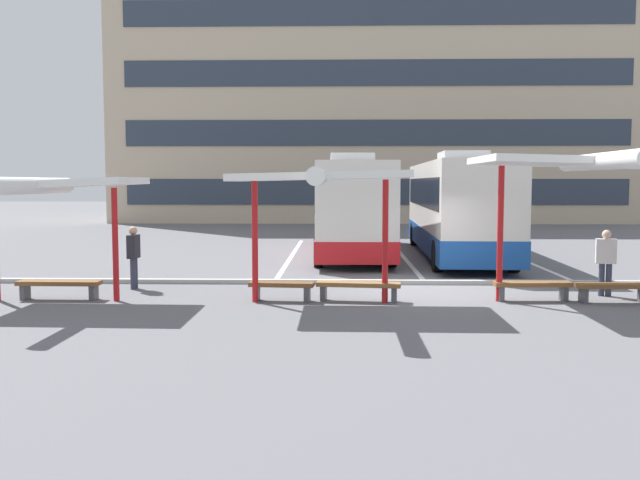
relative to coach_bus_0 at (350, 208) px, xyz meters
name	(u,v)px	position (x,y,z in m)	size (l,w,h in m)	color
ground_plane	(431,289)	(1.97, -9.03, -1.79)	(160.00, 160.00, 0.00)	slate
terminal_building	(371,91)	(1.99, 26.62, 7.93)	(36.05, 15.37, 22.19)	#C6B293
coach_bus_0	(350,208)	(0.00, 0.00, 0.00)	(2.88, 12.22, 3.81)	silver
coach_bus_1	(456,209)	(3.92, -1.04, -0.01)	(2.91, 12.37, 3.83)	silver
lane_stripe_0	(291,256)	(-2.22, -1.28, -1.79)	(0.16, 14.00, 0.01)	white
lane_stripe_1	(403,257)	(1.97, -1.28, -1.79)	(0.16, 14.00, 0.01)	white
lane_stripe_2	(517,257)	(6.16, -1.28, -1.79)	(0.16, 14.00, 0.01)	white
waiting_shelter_0	(49,188)	(-7.05, -11.31, 0.86)	(3.83, 4.25, 2.89)	red
bench_0	(59,285)	(-7.05, -10.91, -1.45)	(1.96, 0.45, 0.45)	brown
waiting_shelter_1	(320,179)	(-0.87, -11.36, 1.05)	(4.00, 4.49, 3.07)	red
bench_1	(282,287)	(-1.77, -10.97, -1.46)	(1.54, 0.56, 0.45)	brown
bench_2	(359,287)	(0.03, -10.93, -1.45)	(1.99, 0.65, 0.45)	brown
waiting_shelter_2	(580,165)	(5.00, -11.12, 1.37)	(4.37, 5.34, 3.39)	red
bench_3	(532,287)	(4.10, -10.77, -1.45)	(1.80, 0.47, 0.45)	brown
bench_4	(613,288)	(5.90, -10.98, -1.45)	(1.68, 0.45, 0.45)	brown
platform_kerb	(427,282)	(1.97, -8.21, -1.73)	(44.00, 0.24, 0.12)	#ADADA8
waiting_passenger_0	(606,258)	(6.07, -10.02, -0.86)	(0.51, 0.33, 1.62)	#33384C
waiting_passenger_1	(134,253)	(-5.77, -9.22, -0.85)	(0.23, 0.48, 1.63)	#33384C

